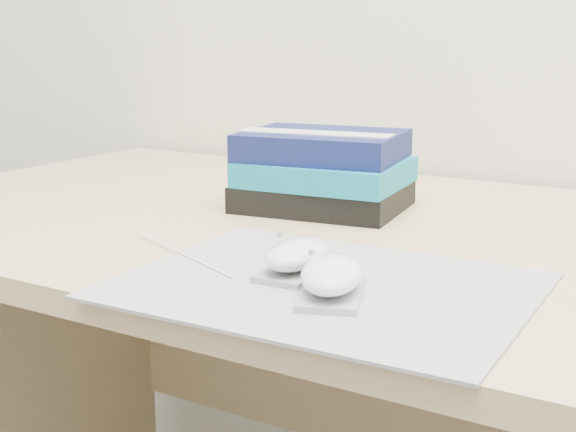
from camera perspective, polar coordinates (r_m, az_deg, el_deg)
The scene contains 7 objects.
desk at distance 1.18m, azimuth 9.04°, elevation -11.56°, with size 1.60×0.80×0.73m.
mousepad at distance 0.81m, azimuth 2.69°, elevation -4.95°, with size 0.40×0.31×0.00m, color gray.
mouse_rear at distance 0.84m, azimuth 0.69°, elevation -2.93°, with size 0.06×0.10×0.04m.
mouse_front at distance 0.77m, azimuth 3.12°, elevation -4.38°, with size 0.09×0.12×0.04m.
usb_cable at distance 0.92m, azimuth -7.49°, elevation -2.67°, with size 0.00×0.00×0.22m, color white.
book_stack at distance 1.16m, azimuth 2.56°, elevation 3.21°, with size 0.25×0.21×0.11m.
pouch at distance 1.20m, azimuth 3.40°, elevation 3.44°, with size 0.13×0.10×0.11m.
Camera 1 is at (0.39, 0.65, 0.98)m, focal length 50.00 mm.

